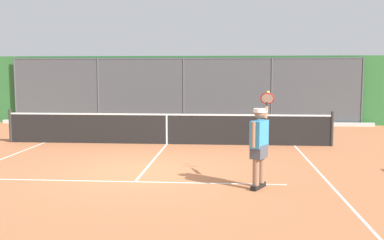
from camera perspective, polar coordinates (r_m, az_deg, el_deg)
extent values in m
plane|color=#B76B42|center=(10.33, -6.18, -6.57)|extent=(60.00, 60.00, 0.00)
cube|color=white|center=(9.46, -7.21, -7.75)|extent=(6.19, 0.05, 0.01)
cube|color=white|center=(9.93, 16.59, -7.29)|extent=(0.05, 8.97, 0.01)
cube|color=white|center=(11.83, -4.79, -4.92)|extent=(0.05, 4.93, 0.01)
cylinder|color=#474C51|center=(20.19, 20.70, 3.35)|extent=(0.07, 0.07, 2.87)
cylinder|color=#474C51|center=(19.48, 10.00, 3.56)|extent=(0.07, 0.07, 2.87)
cylinder|color=#474C51|center=(19.48, -1.09, 3.65)|extent=(0.07, 0.07, 2.87)
cylinder|color=#474C51|center=(20.19, -11.79, 3.61)|extent=(0.07, 0.07, 2.87)
cylinder|color=#474C51|center=(21.54, -21.45, 3.46)|extent=(0.07, 0.07, 2.87)
cylinder|color=#474C51|center=(19.47, -1.10, 7.75)|extent=(15.03, 0.05, 0.05)
cube|color=#474C51|center=(19.48, -1.09, 3.65)|extent=(15.03, 0.02, 2.87)
cube|color=#2D6B33|center=(20.12, -0.91, 3.86)|extent=(18.03, 0.90, 2.96)
cube|color=silver|center=(19.40, -1.13, -0.38)|extent=(16.03, 0.18, 0.15)
cylinder|color=#2D2D2D|center=(14.39, 17.28, -1.07)|extent=(0.09, 0.09, 1.07)
cylinder|color=#2D2D2D|center=(15.66, -21.97, -0.68)|extent=(0.09, 0.09, 1.07)
cube|color=black|center=(14.16, -3.21, -1.24)|extent=(10.09, 0.02, 0.91)
cube|color=white|center=(14.11, -3.22, 0.69)|extent=(10.09, 0.04, 0.05)
cube|color=white|center=(14.16, -3.21, -1.24)|extent=(0.05, 0.04, 0.91)
cube|color=black|center=(8.85, 8.06, -8.45)|extent=(0.22, 0.28, 0.09)
cylinder|color=#8C664C|center=(8.75, 8.10, -5.88)|extent=(0.13, 0.13, 0.72)
cube|color=black|center=(9.06, 8.70, -8.11)|extent=(0.22, 0.28, 0.09)
cylinder|color=#8C664C|center=(8.97, 8.74, -5.60)|extent=(0.13, 0.13, 0.72)
cube|color=#474C56|center=(8.81, 8.45, -3.95)|extent=(0.37, 0.44, 0.26)
cube|color=#338CC6|center=(8.76, 8.48, -1.76)|extent=(0.39, 0.49, 0.52)
cylinder|color=#8C664C|center=(8.50, 7.74, -1.84)|extent=(0.08, 0.08, 0.48)
cylinder|color=#8C664C|center=(9.12, 9.29, 0.83)|extent=(0.14, 0.37, 0.28)
sphere|color=#8C664C|center=(8.71, 8.53, 0.85)|extent=(0.20, 0.20, 0.20)
cylinder|color=white|center=(8.71, 8.53, 1.21)|extent=(0.31, 0.31, 0.07)
cube|color=white|center=(8.81, 8.81, 1.06)|extent=(0.23, 0.24, 0.02)
cylinder|color=black|center=(9.34, 9.41, 1.89)|extent=(0.06, 0.17, 0.13)
torus|color=red|center=(9.52, 9.51, 2.71)|extent=(0.32, 0.22, 0.26)
cylinder|color=silver|center=(9.52, 9.51, 2.71)|extent=(0.27, 0.18, 0.21)
sphere|color=#D6E042|center=(9.69, 9.59, 3.46)|extent=(0.07, 0.07, 0.07)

